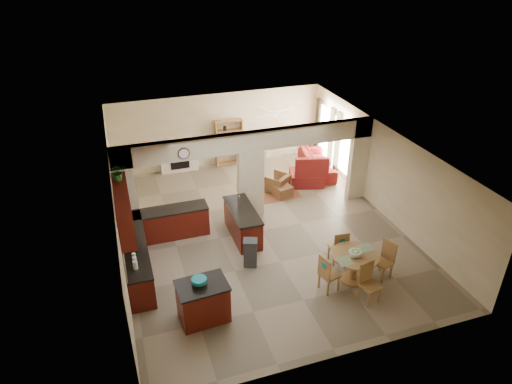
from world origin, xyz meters
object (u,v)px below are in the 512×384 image
object	(u,v)px
kitchen_island	(203,301)
sofa	(317,162)
armchair	(277,183)
dining_table	(354,264)

from	to	relation	value
kitchen_island	sofa	size ratio (longest dim) A/B	0.49
sofa	armchair	xyz separation A→B (m)	(-1.99, -1.06, -0.02)
dining_table	kitchen_island	bearing A→B (deg)	-178.27
kitchen_island	sofa	xyz separation A→B (m)	(5.72, 6.22, -0.14)
kitchen_island	sofa	world-z (taller)	kitchen_island
armchair	dining_table	bearing A→B (deg)	55.36
dining_table	sofa	world-z (taller)	dining_table
dining_table	sofa	xyz separation A→B (m)	(1.82, 6.10, -0.18)
dining_table	armchair	size ratio (longest dim) A/B	1.64
sofa	armchair	size ratio (longest dim) A/B	3.34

